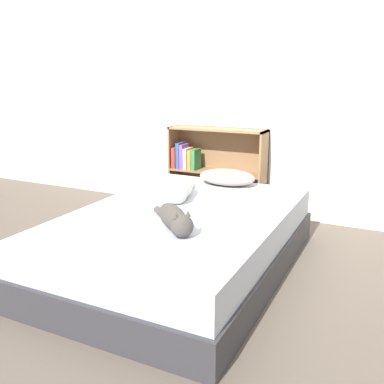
% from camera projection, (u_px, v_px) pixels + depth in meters
% --- Properties ---
extents(ground_plane, '(8.00, 8.00, 0.00)m').
position_uv_depth(ground_plane, '(183.00, 268.00, 3.10)').
color(ground_plane, brown).
extents(wall_back, '(8.00, 0.06, 2.50)m').
position_uv_depth(wall_back, '(254.00, 87.00, 4.08)').
color(wall_back, white).
rests_on(wall_back, ground_plane).
extents(bed, '(1.40, 2.08, 0.44)m').
position_uv_depth(bed, '(182.00, 240.00, 3.05)').
color(bed, '#333338').
rests_on(bed, ground_plane).
extents(pillow, '(0.50, 0.32, 0.13)m').
position_uv_depth(pillow, '(227.00, 177.00, 3.71)').
color(pillow, '#B29E8E').
rests_on(pillow, bed).
extents(cat_light, '(0.23, 0.60, 0.17)m').
position_uv_depth(cat_light, '(181.00, 190.00, 3.27)').
color(cat_light, beige).
rests_on(cat_light, bed).
extents(cat_dark, '(0.46, 0.43, 0.16)m').
position_uv_depth(cat_dark, '(175.00, 219.00, 2.60)').
color(cat_dark, '#47423D').
rests_on(cat_dark, bed).
extents(bookshelf, '(0.98, 0.26, 0.86)m').
position_uv_depth(bookshelf, '(213.00, 168.00, 4.32)').
color(bookshelf, '#8E6B47').
rests_on(bookshelf, ground_plane).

